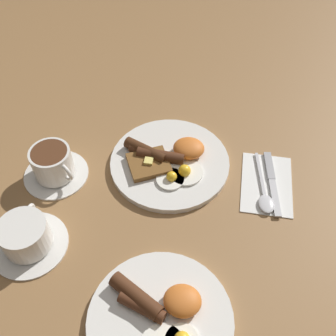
{
  "coord_description": "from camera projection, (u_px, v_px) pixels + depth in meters",
  "views": [
    {
      "loc": [
        -0.07,
        0.61,
        0.72
      ],
      "look_at": [
        0.0,
        0.03,
        0.03
      ],
      "focal_mm": 42.0,
      "sensor_mm": 36.0,
      "label": 1
    }
  ],
  "objects": [
    {
      "name": "breakfast_plate_near",
      "position": [
        169.0,
        161.0,
        0.94
      ],
      "size": [
        0.29,
        0.29,
        0.05
      ],
      "color": "silver",
      "rests_on": "ground_plane"
    },
    {
      "name": "knife",
      "position": [
        272.0,
        179.0,
        0.91
      ],
      "size": [
        0.03,
        0.19,
        0.01
      ],
      "rotation": [
        0.0,
        0.0,
        1.66
      ],
      "color": "silver",
      "rests_on": "napkin"
    },
    {
      "name": "ground_plane",
      "position": [
        170.0,
        164.0,
        0.95
      ],
      "size": [
        3.0,
        3.0,
        0.0
      ],
      "primitive_type": "plane",
      "color": "olive"
    },
    {
      "name": "teacup_near",
      "position": [
        53.0,
        165.0,
        0.9
      ],
      "size": [
        0.15,
        0.15,
        0.08
      ],
      "color": "silver",
      "rests_on": "ground_plane"
    },
    {
      "name": "breakfast_plate_far",
      "position": [
        161.0,
        318.0,
        0.7
      ],
      "size": [
        0.26,
        0.26,
        0.05
      ],
      "color": "silver",
      "rests_on": "ground_plane"
    },
    {
      "name": "napkin",
      "position": [
        267.0,
        183.0,
        0.91
      ],
      "size": [
        0.12,
        0.18,
        0.01
      ],
      "primitive_type": "cube",
      "rotation": [
        0.0,
        0.0,
        -0.05
      ],
      "color": "white",
      "rests_on": "ground_plane"
    },
    {
      "name": "spoon",
      "position": [
        265.0,
        197.0,
        0.88
      ],
      "size": [
        0.04,
        0.18,
        0.01
      ],
      "rotation": [
        0.0,
        0.0,
        1.69
      ],
      "color": "silver",
      "rests_on": "napkin"
    },
    {
      "name": "teacup_far",
      "position": [
        26.0,
        237.0,
        0.79
      ],
      "size": [
        0.16,
        0.16,
        0.07
      ],
      "color": "silver",
      "rests_on": "ground_plane"
    }
  ]
}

